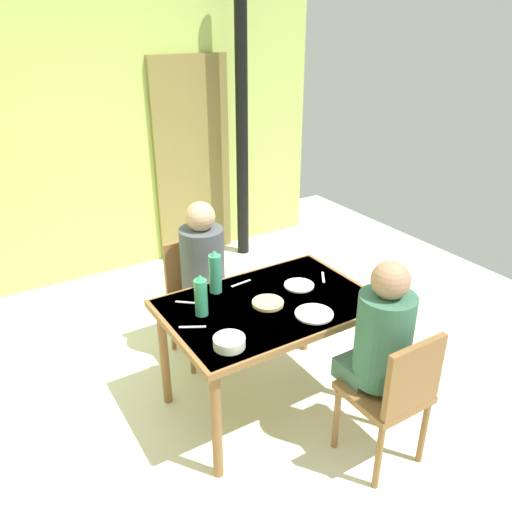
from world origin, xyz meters
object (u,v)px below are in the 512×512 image
(person_far_diner, at_px, (204,263))
(serving_bowl_center, at_px, (229,342))
(chair_near_diner, at_px, (394,393))
(person_near_diner, at_px, (382,336))
(water_bottle_green_near, at_px, (201,296))
(water_bottle_green_far, at_px, (215,273))
(dining_table, at_px, (269,314))
(chair_far_diner, at_px, (197,292))

(person_far_diner, bearing_deg, serving_bowl_center, 71.43)
(chair_near_diner, bearing_deg, person_near_diner, 90.00)
(chair_near_diner, height_order, water_bottle_green_near, water_bottle_green_near)
(serving_bowl_center, bearing_deg, water_bottle_green_far, 68.96)
(water_bottle_green_near, bearing_deg, dining_table, -13.23)
(chair_near_diner, distance_m, water_bottle_green_far, 1.24)
(person_near_diner, bearing_deg, water_bottle_green_near, 133.38)
(person_near_diner, bearing_deg, person_far_diner, 107.75)
(person_far_diner, height_order, water_bottle_green_near, person_far_diner)
(chair_far_diner, xyz_separation_m, serving_bowl_center, (-0.30, -1.04, 0.28))
(chair_near_diner, bearing_deg, person_far_diner, 106.13)
(water_bottle_green_far, height_order, serving_bowl_center, water_bottle_green_far)
(water_bottle_green_far, bearing_deg, chair_near_diner, -64.89)
(chair_near_diner, relative_size, person_near_diner, 1.13)
(water_bottle_green_far, bearing_deg, serving_bowl_center, -111.04)
(dining_table, height_order, chair_far_diner, chair_far_diner)
(chair_far_diner, height_order, water_bottle_green_near, water_bottle_green_near)
(water_bottle_green_near, bearing_deg, person_far_diner, 62.45)
(dining_table, xyz_separation_m, water_bottle_green_near, (-0.40, 0.09, 0.20))
(dining_table, relative_size, chair_far_diner, 1.45)
(chair_far_diner, height_order, person_near_diner, person_near_diner)
(chair_near_diner, xyz_separation_m, water_bottle_green_near, (-0.69, 0.87, 0.38))
(chair_far_diner, relative_size, water_bottle_green_near, 3.39)
(chair_near_diner, xyz_separation_m, serving_bowl_center, (-0.71, 0.51, 0.28))
(chair_near_diner, height_order, person_near_diner, person_near_diner)
(person_near_diner, distance_m, water_bottle_green_far, 1.06)
(chair_near_diner, height_order, person_far_diner, person_far_diner)
(water_bottle_green_near, distance_m, water_bottle_green_far, 0.28)
(chair_far_diner, xyz_separation_m, water_bottle_green_near, (-0.28, -0.68, 0.38))
(water_bottle_green_near, height_order, water_bottle_green_far, water_bottle_green_far)
(person_far_diner, bearing_deg, water_bottle_green_near, 62.45)
(water_bottle_green_far, bearing_deg, person_far_diner, 75.52)
(dining_table, relative_size, person_far_diner, 1.63)
(chair_far_diner, height_order, serving_bowl_center, chair_far_diner)
(dining_table, height_order, serving_bowl_center, serving_bowl_center)
(chair_near_diner, xyz_separation_m, chair_far_diner, (-0.41, 1.55, 0.00))
(person_far_diner, distance_m, water_bottle_green_near, 0.62)
(chair_near_diner, bearing_deg, water_bottle_green_far, 115.11)
(water_bottle_green_near, xyz_separation_m, serving_bowl_center, (-0.02, -0.36, -0.09))
(chair_far_diner, bearing_deg, water_bottle_green_near, 67.35)
(person_near_diner, bearing_deg, chair_near_diner, -90.00)
(water_bottle_green_near, bearing_deg, serving_bowl_center, -93.17)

